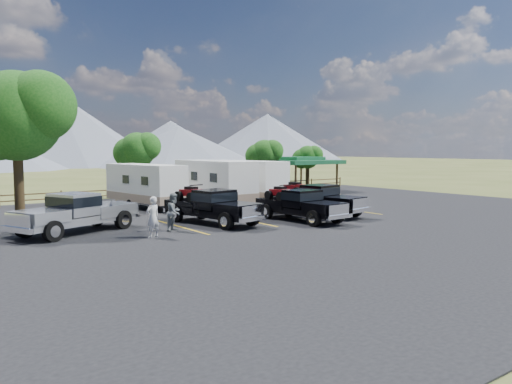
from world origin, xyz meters
TOP-DOWN VIEW (x-y plane):
  - ground at (0.00, 0.00)m, footprint 320.00×320.00m
  - asphalt_lot at (0.00, 3.00)m, footprint 44.00×34.00m
  - stall_lines at (0.00, 4.00)m, footprint 12.12×5.50m
  - tree_big_nw at (-12.55, 9.03)m, footprint 5.54×5.18m
  - tree_ne_a at (8.97, 17.01)m, footprint 3.11×2.92m
  - tree_ne_b at (14.98, 18.01)m, footprint 2.77×2.59m
  - tree_north at (-2.03, 19.02)m, footprint 3.46×3.24m
  - rail_fence at (2.00, 18.50)m, footprint 36.12×0.12m
  - pavilion at (13.00, 17.00)m, footprint 6.20×6.20m
  - rig_left at (-4.17, 4.13)m, footprint 3.06×6.27m
  - rig_center at (0.28, 2.25)m, footprint 2.29×5.82m
  - rig_right at (2.61, 3.38)m, footprint 2.96×6.31m
  - trailer_left at (-4.12, 12.67)m, footprint 3.07×8.38m
  - trailer_center at (0.07, 10.81)m, footprint 2.41×8.97m
  - trailer_right at (2.64, 11.09)m, footprint 3.06×8.90m
  - pickup_silver at (-10.74, 5.34)m, footprint 6.54×4.31m
  - person_a at (-8.38, 2.12)m, footprint 0.76×0.59m
  - person_b at (-6.79, 3.20)m, footprint 1.12×1.08m

SIDE VIEW (x-z plane):
  - ground at x=0.00m, z-range 0.00..0.00m
  - asphalt_lot at x=0.00m, z-range 0.00..0.04m
  - stall_lines at x=0.00m, z-range 0.04..0.05m
  - rail_fence at x=2.00m, z-range 0.11..1.11m
  - person_b at x=-6.79m, z-range 0.04..1.87m
  - person_a at x=-8.38m, z-range 0.04..1.87m
  - rig_center at x=0.28m, z-range 0.00..1.92m
  - rig_left at x=-4.17m, z-range 0.00..2.01m
  - rig_right at x=2.61m, z-range 0.00..2.03m
  - pickup_silver at x=-10.74m, z-range 0.08..1.96m
  - trailer_left at x=-4.12m, z-range 0.11..3.00m
  - trailer_right at x=2.64m, z-range 0.11..3.19m
  - trailer_center at x=0.07m, z-range 0.11..3.24m
  - pavilion at x=13.00m, z-range 1.18..4.40m
  - tree_ne_b at x=14.98m, z-range 0.99..5.26m
  - tree_ne_a at x=8.97m, z-range 1.10..5.86m
  - tree_north at x=-2.03m, z-range 1.21..6.46m
  - tree_big_nw at x=-12.55m, z-range 1.68..9.52m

